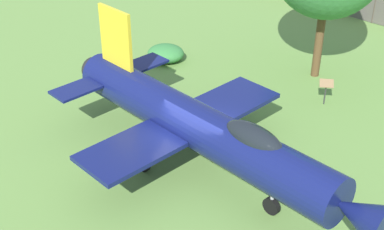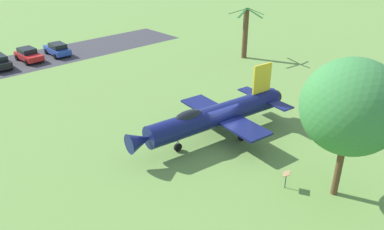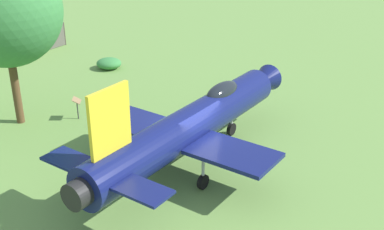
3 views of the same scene
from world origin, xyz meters
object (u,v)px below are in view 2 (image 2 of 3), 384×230
shade_tree (351,107)px  parked_car_red (28,55)px  shrub_near_fence (339,131)px  display_jet (213,116)px  info_plaque (286,176)px  palm_tree (245,33)px  parked_car_blue (57,49)px

shade_tree → parked_car_red: shade_tree is taller
shrub_near_fence → parked_car_red: bearing=-94.6°
display_jet → parked_car_red: bearing=-77.3°
shade_tree → shrub_near_fence: 9.10m
display_jet → parked_car_red: (-7.43, -27.04, -1.06)m
display_jet → info_plaque: 7.36m
palm_tree → info_plaque: size_ratio=5.22×
info_plaque → parked_car_red: size_ratio=0.26×
palm_tree → info_plaque: 26.14m
display_jet → info_plaque: display_jet is taller
shade_tree → palm_tree: bearing=-149.1°
palm_tree → shrub_near_fence: bearing=40.0°
display_jet → parked_car_blue: bearing=-84.5°
shade_tree → shrub_near_fence: bearing=-174.5°
info_plaque → parked_car_red: 35.17m
parked_car_red → shrub_near_fence: bearing=13.6°
palm_tree → shrub_near_fence: (15.48, 12.98, -2.60)m
display_jet → shrub_near_fence: (-4.57, 8.37, -1.42)m
display_jet → palm_tree: size_ratio=2.12×
display_jet → parked_car_blue: (-10.66, -25.62, -1.05)m
display_jet → palm_tree: (-20.05, -4.61, 1.18)m
display_jet → palm_tree: bearing=-139.0°
display_jet → parked_car_blue: display_jet is taller
info_plaque → parked_car_red: (-11.01, -33.40, -0.08)m
palm_tree → shrub_near_fence: palm_tree is taller
shade_tree → palm_tree: 26.82m
palm_tree → parked_car_blue: palm_tree is taller
shade_tree → palm_tree: shade_tree is taller
palm_tree → display_jet: bearing=12.9°
parked_car_blue → parked_car_red: bearing=88.8°
shade_tree → parked_car_red: bearing=-105.9°
info_plaque → parked_car_blue: size_ratio=0.25×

